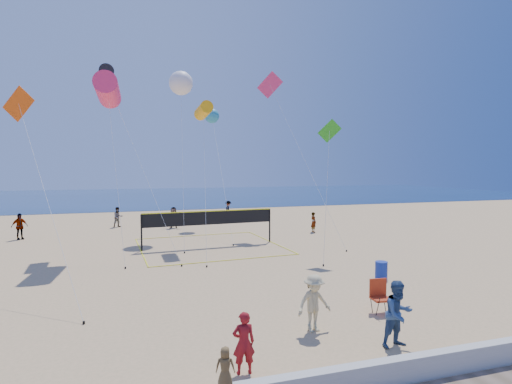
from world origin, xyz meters
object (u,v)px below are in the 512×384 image
object	(u,v)px
camp_chair	(380,294)
volleyball_net	(209,222)
trash_barrel	(381,270)
woman	(244,343)

from	to	relation	value
camp_chair	volleyball_net	xyz separation A→B (m)	(-3.59, 13.43, 0.91)
camp_chair	volleyball_net	size ratio (longest dim) A/B	0.14
volleyball_net	trash_barrel	bearing A→B (deg)	-62.01
woman	trash_barrel	world-z (taller)	woman
woman	volleyball_net	xyz separation A→B (m)	(2.10, 16.04, 0.80)
trash_barrel	volleyball_net	bearing A→B (deg)	121.79
camp_chair	trash_barrel	bearing A→B (deg)	60.97
trash_barrel	volleyball_net	distance (m)	11.66
woman	camp_chair	distance (m)	6.27
woman	trash_barrel	bearing A→B (deg)	-140.22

